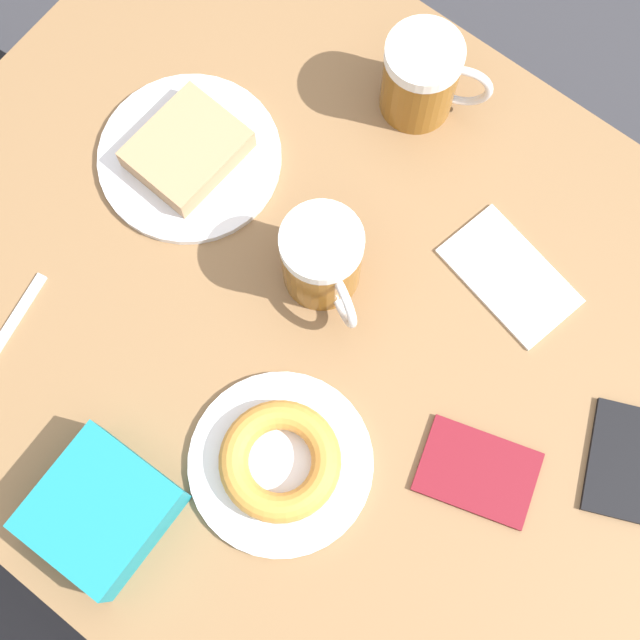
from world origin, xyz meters
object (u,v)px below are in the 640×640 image
object	(u,v)px
beer_mug_center	(323,260)
passport_near_edge	(478,472)
plate_with_donut	(280,462)
beer_mug_left	(422,78)
passport_far_edge	(629,462)
blue_pouch	(101,511)
plate_with_cake	(189,154)
fork	(5,335)
napkin_folded	(510,276)

from	to	relation	value
beer_mug_center	passport_near_edge	world-z (taller)	beer_mug_center
plate_with_donut	beer_mug_left	distance (m)	0.47
passport_far_edge	blue_pouch	bearing A→B (deg)	133.18
plate_with_donut	passport_near_edge	size ratio (longest dim) A/B	1.39
beer_mug_center	passport_far_edge	distance (m)	0.40
plate_with_cake	beer_mug_left	size ratio (longest dim) A/B	1.75
passport_near_edge	blue_pouch	bearing A→B (deg)	133.97
beer_mug_center	passport_near_edge	bearing A→B (deg)	-105.40
fork	passport_far_edge	size ratio (longest dim) A/B	1.07
beer_mug_center	passport_far_edge	world-z (taller)	beer_mug_center
plate_with_cake	blue_pouch	size ratio (longest dim) A/B	1.61
plate_with_donut	napkin_folded	xyz separation A→B (m)	(0.33, -0.08, -0.01)
fork	blue_pouch	world-z (taller)	blue_pouch
beer_mug_center	beer_mug_left	bearing A→B (deg)	10.35
passport_near_edge	napkin_folded	bearing A→B (deg)	25.73
blue_pouch	passport_far_edge	bearing A→B (deg)	-46.82
plate_with_cake	passport_far_edge	bearing A→B (deg)	-88.66
fork	passport_near_edge	bearing A→B (deg)	-68.49
passport_near_edge	passport_far_edge	size ratio (longest dim) A/B	0.97
beer_mug_center	plate_with_donut	bearing A→B (deg)	-154.15
plate_with_cake	napkin_folded	xyz separation A→B (m)	(0.11, -0.39, -0.01)
beer_mug_center	napkin_folded	distance (m)	0.22
plate_with_donut	beer_mug_center	distance (m)	0.23
plate_with_cake	passport_near_edge	bearing A→B (deg)	-101.01
plate_with_cake	beer_mug_center	world-z (taller)	beer_mug_center
beer_mug_left	beer_mug_center	size ratio (longest dim) A/B	1.02
beer_mug_left	passport_near_edge	xyz separation A→B (m)	(-0.33, -0.32, -0.05)
plate_with_cake	fork	xyz separation A→B (m)	(-0.30, 0.03, -0.01)
plate_with_cake	beer_mug_left	xyz separation A→B (m)	(0.23, -0.17, 0.04)
passport_far_edge	blue_pouch	world-z (taller)	blue_pouch
napkin_folded	blue_pouch	size ratio (longest dim) A/B	1.26
plate_with_donut	napkin_folded	bearing A→B (deg)	-12.78
plate_with_cake	beer_mug_center	bearing A→B (deg)	-95.35
beer_mug_center	plate_with_cake	bearing A→B (deg)	84.65
plate_with_donut	passport_far_edge	distance (m)	0.38
beer_mug_left	fork	world-z (taller)	beer_mug_left
blue_pouch	plate_with_cake	bearing A→B (deg)	28.01
napkin_folded	fork	bearing A→B (deg)	134.72
napkin_folded	blue_pouch	world-z (taller)	blue_pouch
beer_mug_left	beer_mug_center	distance (m)	0.25
passport_near_edge	passport_far_edge	world-z (taller)	same
plate_with_donut	passport_far_edge	size ratio (longest dim) A/B	1.35
plate_with_donut	fork	size ratio (longest dim) A/B	1.26
beer_mug_left	blue_pouch	distance (m)	0.61
plate_with_donut	passport_far_edge	world-z (taller)	plate_with_donut
beer_mug_center	blue_pouch	size ratio (longest dim) A/B	0.90
passport_far_edge	blue_pouch	size ratio (longest dim) A/B	1.09
plate_with_cake	blue_pouch	distance (m)	0.43
beer_mug_center	passport_near_edge	distance (m)	0.29
passport_far_edge	napkin_folded	bearing A→B (deg)	66.48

